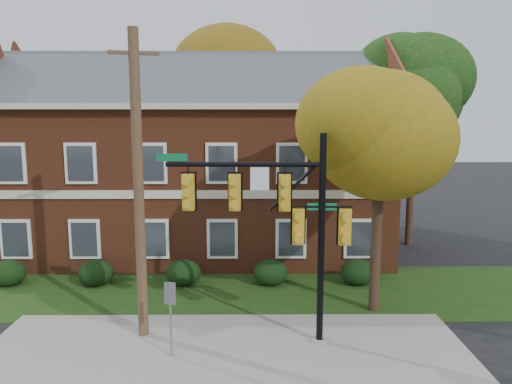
{
  "coord_description": "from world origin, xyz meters",
  "views": [
    {
      "loc": [
        0.77,
        -12.55,
        6.76
      ],
      "look_at": [
        0.88,
        3.0,
        4.36
      ],
      "focal_mm": 35.0,
      "sensor_mm": 36.0,
      "label": 1
    }
  ],
  "objects_px": {
    "hedge_far_left": "(8,273)",
    "tree_right_rear": "(423,88)",
    "sign_post": "(170,307)",
    "apartment_building": "(196,152)",
    "hedge_right": "(271,272)",
    "hedge_far_right": "(358,272)",
    "utility_pole": "(139,187)",
    "traffic_signal": "(283,216)",
    "hedge_left": "(96,273)",
    "hedge_center": "(183,273)",
    "tree_far_rear": "(230,82)",
    "tree_near_right": "(389,118)"
  },
  "relations": [
    {
      "from": "hedge_far_left",
      "to": "tree_right_rear",
      "type": "xyz_separation_m",
      "value": [
        18.31,
        6.11,
        7.6
      ]
    },
    {
      "from": "hedge_far_left",
      "to": "sign_post",
      "type": "bearing_deg",
      "value": -39.24
    },
    {
      "from": "apartment_building",
      "to": "sign_post",
      "type": "distance_m",
      "value": 11.91
    },
    {
      "from": "hedge_right",
      "to": "hedge_far_right",
      "type": "height_order",
      "value": "same"
    },
    {
      "from": "hedge_far_right",
      "to": "utility_pole",
      "type": "relative_size",
      "value": 0.15
    },
    {
      "from": "hedge_right",
      "to": "traffic_signal",
      "type": "relative_size",
      "value": 0.22
    },
    {
      "from": "hedge_left",
      "to": "hedge_center",
      "type": "distance_m",
      "value": 3.5
    },
    {
      "from": "tree_right_rear",
      "to": "tree_far_rear",
      "type": "relative_size",
      "value": 0.92
    },
    {
      "from": "hedge_left",
      "to": "tree_near_right",
      "type": "height_order",
      "value": "tree_near_right"
    },
    {
      "from": "tree_right_rear",
      "to": "traffic_signal",
      "type": "xyz_separation_m",
      "value": [
        -7.67,
        -11.26,
        -4.23
      ]
    },
    {
      "from": "hedge_center",
      "to": "utility_pole",
      "type": "distance_m",
      "value": 6.3
    },
    {
      "from": "tree_right_rear",
      "to": "utility_pole",
      "type": "distance_m",
      "value": 16.44
    },
    {
      "from": "tree_right_rear",
      "to": "sign_post",
      "type": "xyz_separation_m",
      "value": [
        -10.81,
        -12.24,
        -6.61
      ]
    },
    {
      "from": "hedge_far_left",
      "to": "tree_near_right",
      "type": "relative_size",
      "value": 0.16
    },
    {
      "from": "utility_pole",
      "to": "apartment_building",
      "type": "bearing_deg",
      "value": 70.76
    },
    {
      "from": "apartment_building",
      "to": "hedge_far_left",
      "type": "height_order",
      "value": "apartment_building"
    },
    {
      "from": "traffic_signal",
      "to": "hedge_center",
      "type": "bearing_deg",
      "value": 127.61
    },
    {
      "from": "hedge_right",
      "to": "traffic_signal",
      "type": "height_order",
      "value": "traffic_signal"
    },
    {
      "from": "hedge_left",
      "to": "tree_right_rear",
      "type": "distance_m",
      "value": 17.74
    },
    {
      "from": "tree_near_right",
      "to": "tree_right_rear",
      "type": "relative_size",
      "value": 0.81
    },
    {
      "from": "hedge_far_right",
      "to": "utility_pole",
      "type": "bearing_deg",
      "value": -148.21
    },
    {
      "from": "hedge_center",
      "to": "hedge_far_right",
      "type": "xyz_separation_m",
      "value": [
        7.0,
        0.0,
        0.0
      ]
    },
    {
      "from": "hedge_center",
      "to": "sign_post",
      "type": "bearing_deg",
      "value": -85.33
    },
    {
      "from": "hedge_right",
      "to": "tree_far_rear",
      "type": "bearing_deg",
      "value": 99.36
    },
    {
      "from": "traffic_signal",
      "to": "utility_pole",
      "type": "xyz_separation_m",
      "value": [
        -4.23,
        0.45,
        0.79
      ]
    },
    {
      "from": "hedge_center",
      "to": "hedge_right",
      "type": "bearing_deg",
      "value": 0.0
    },
    {
      "from": "apartment_building",
      "to": "sign_post",
      "type": "relative_size",
      "value": 8.43
    },
    {
      "from": "hedge_left",
      "to": "utility_pole",
      "type": "height_order",
      "value": "utility_pole"
    },
    {
      "from": "tree_far_rear",
      "to": "tree_right_rear",
      "type": "bearing_deg",
      "value": -35.0
    },
    {
      "from": "utility_pole",
      "to": "hedge_far_right",
      "type": "bearing_deg",
      "value": 15.91
    },
    {
      "from": "traffic_signal",
      "to": "sign_post",
      "type": "distance_m",
      "value": 4.06
    },
    {
      "from": "tree_far_rear",
      "to": "utility_pole",
      "type": "relative_size",
      "value": 1.25
    },
    {
      "from": "hedge_right",
      "to": "traffic_signal",
      "type": "xyz_separation_m",
      "value": [
        0.14,
        -5.15,
        3.36
      ]
    },
    {
      "from": "sign_post",
      "to": "tree_far_rear",
      "type": "bearing_deg",
      "value": 97.25
    },
    {
      "from": "hedge_left",
      "to": "tree_near_right",
      "type": "distance_m",
      "value": 12.68
    },
    {
      "from": "hedge_right",
      "to": "tree_far_rear",
      "type": "height_order",
      "value": "tree_far_rear"
    },
    {
      "from": "tree_right_rear",
      "to": "utility_pole",
      "type": "xyz_separation_m",
      "value": [
        -11.9,
        -10.81,
        -3.44
      ]
    },
    {
      "from": "hedge_far_right",
      "to": "tree_right_rear",
      "type": "relative_size",
      "value": 0.13
    },
    {
      "from": "hedge_center",
      "to": "sign_post",
      "type": "height_order",
      "value": "sign_post"
    },
    {
      "from": "tree_near_right",
      "to": "sign_post",
      "type": "xyz_separation_m",
      "value": [
        -6.72,
        -3.29,
        -5.16
      ]
    },
    {
      "from": "apartment_building",
      "to": "hedge_far_right",
      "type": "distance_m",
      "value": 9.82
    },
    {
      "from": "apartment_building",
      "to": "utility_pole",
      "type": "height_order",
      "value": "apartment_building"
    },
    {
      "from": "hedge_far_left",
      "to": "hedge_far_right",
      "type": "height_order",
      "value": "same"
    },
    {
      "from": "hedge_far_right",
      "to": "tree_near_right",
      "type": "xyz_separation_m",
      "value": [
        0.22,
        -2.83,
        6.14
      ]
    },
    {
      "from": "traffic_signal",
      "to": "sign_post",
      "type": "bearing_deg",
      "value": -160.47
    },
    {
      "from": "hedge_far_right",
      "to": "sign_post",
      "type": "distance_m",
      "value": 8.99
    },
    {
      "from": "hedge_far_right",
      "to": "tree_far_rear",
      "type": "bearing_deg",
      "value": 113.37
    },
    {
      "from": "tree_near_right",
      "to": "apartment_building",
      "type": "bearing_deg",
      "value": 131.77
    },
    {
      "from": "utility_pole",
      "to": "hedge_left",
      "type": "bearing_deg",
      "value": 105.93
    },
    {
      "from": "hedge_far_right",
      "to": "traffic_signal",
      "type": "relative_size",
      "value": 0.22
    }
  ]
}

